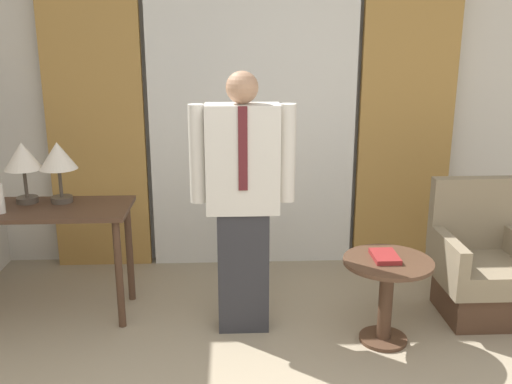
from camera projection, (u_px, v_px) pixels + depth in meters
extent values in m
cube|color=silver|center=(252.00, 103.00, 4.72)|extent=(10.00, 0.06, 2.70)
cube|color=white|center=(253.00, 113.00, 4.61)|extent=(1.67, 0.06, 2.58)
cube|color=#B28442|center=(95.00, 114.00, 4.55)|extent=(0.78, 0.06, 2.58)
cube|color=#B28442|center=(407.00, 112.00, 4.67)|extent=(0.78, 0.06, 2.58)
cube|color=#4C3323|center=(40.00, 209.00, 3.82)|extent=(1.20, 0.53, 0.03)
cylinder|color=#4C3323|center=(119.00, 274.00, 3.76)|extent=(0.05, 0.05, 0.76)
cylinder|color=#4C3323|center=(129.00, 251.00, 4.15)|extent=(0.05, 0.05, 0.76)
cylinder|color=#4C4238|center=(27.00, 200.00, 3.92)|extent=(0.15, 0.15, 0.04)
cylinder|color=#4C4238|center=(26.00, 183.00, 3.89)|extent=(0.02, 0.02, 0.20)
cone|color=silver|center=(22.00, 156.00, 3.84)|extent=(0.25, 0.25, 0.18)
cylinder|color=#4C4238|center=(62.00, 199.00, 3.93)|extent=(0.15, 0.15, 0.04)
cylinder|color=#4C4238|center=(60.00, 183.00, 3.90)|extent=(0.02, 0.02, 0.20)
cone|color=silver|center=(58.00, 156.00, 3.85)|extent=(0.25, 0.25, 0.18)
cube|color=#2D2D33|center=(243.00, 271.00, 3.74)|extent=(0.33, 0.18, 0.82)
cube|color=silver|center=(243.00, 159.00, 3.54)|extent=(0.46, 0.21, 0.68)
cube|color=#5B1E23|center=(243.00, 149.00, 3.41)|extent=(0.06, 0.01, 0.51)
cylinder|color=silver|center=(197.00, 154.00, 3.51)|extent=(0.10, 0.10, 0.61)
cylinder|color=silver|center=(287.00, 153.00, 3.54)|extent=(0.10, 0.10, 0.61)
sphere|color=tan|center=(242.00, 87.00, 3.42)|extent=(0.20, 0.20, 0.20)
cube|color=#4C3323|center=(480.00, 299.00, 3.97)|extent=(0.51, 0.51, 0.26)
cube|color=gray|center=(483.00, 272.00, 3.91)|extent=(0.60, 0.60, 0.16)
cube|color=gray|center=(472.00, 213.00, 4.07)|extent=(0.60, 0.10, 0.52)
cube|color=gray|center=(448.00, 249.00, 3.85)|extent=(0.08, 0.60, 0.18)
cylinder|color=#4C3323|center=(383.00, 339.00, 3.68)|extent=(0.31, 0.31, 0.02)
cylinder|color=#4C3323|center=(385.00, 303.00, 3.61)|extent=(0.09, 0.09, 0.53)
cylinder|color=#4C3323|center=(388.00, 262.00, 3.54)|extent=(0.56, 0.56, 0.02)
cube|color=maroon|center=(385.00, 256.00, 3.55)|extent=(0.15, 0.23, 0.03)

